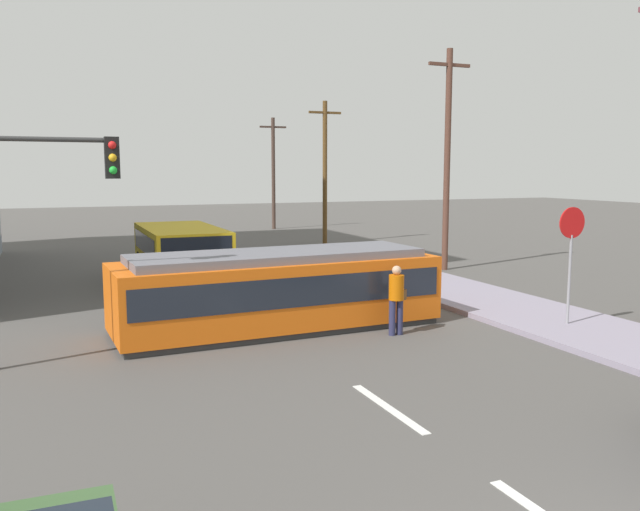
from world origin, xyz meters
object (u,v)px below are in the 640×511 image
Objects in this scene: utility_pole_mid at (447,157)px; traffic_light_mast at (43,201)px; utility_pole_far at (325,170)px; streetcar_tram at (278,289)px; stop_sign at (571,241)px; utility_pole_distant at (273,171)px; pedestrian_crossing at (397,296)px; city_bus at (181,250)px.

traffic_light_mast is at bearing -152.18° from utility_pole_mid.
utility_pole_far is (-0.71, 10.32, -0.50)m from utility_pole_mid.
streetcar_tram is 11.83m from utility_pole_mid.
traffic_light_mast reaches higher than stop_sign.
stop_sign is at bearing -95.58° from utility_pole_far.
utility_pole_mid is at bearing 27.82° from traffic_light_mast.
streetcar_tram is at bearing -108.55° from utility_pole_distant.
pedestrian_crossing is 28.72m from utility_pole_distant.
streetcar_tram is at bearing -116.71° from utility_pole_far.
utility_pole_far is at bearing 63.29° from streetcar_tram.
utility_pole_distant reaches higher than city_bus.
utility_pole_distant reaches higher than stop_sign.
traffic_light_mast is (-11.81, 1.77, 1.11)m from stop_sign.
city_bus is 0.76× the size of utility_pole_distant.
pedestrian_crossing is (2.39, -1.68, -0.05)m from streetcar_tram.
utility_pole_far is (13.74, 17.95, 0.61)m from traffic_light_mast.
utility_pole_mid is at bearing -7.94° from city_bus.
utility_pole_distant is at bearing 85.64° from stop_sign.
pedestrian_crossing is 0.22× the size of utility_pole_far.
streetcar_tram is 0.95× the size of utility_pole_mid.
pedestrian_crossing is 11.26m from utility_pole_mid.
utility_pole_distant is (8.78, 26.17, 2.82)m from streetcar_tram.
utility_pole_mid reaches higher than pedestrian_crossing.
utility_pole_distant is (-0.43, 19.59, -0.60)m from utility_pole_mid.
city_bus is at bearing -117.90° from utility_pole_distant.
stop_sign is 0.34× the size of utility_pole_mid.
city_bus is (-0.85, 7.98, 0.10)m from streetcar_tram.
pedestrian_crossing is at bearing -102.94° from utility_pole_distant.
utility_pole_distant reaches higher than pedestrian_crossing.
traffic_light_mast is at bearing 175.26° from pedestrian_crossing.
utility_pole_far reaches higher than stop_sign.
utility_pole_mid reaches higher than streetcar_tram.
utility_pole_mid is at bearing 35.53° from streetcar_tram.
utility_pole_far is (6.12, 18.58, 2.97)m from pedestrian_crossing.
utility_pole_distant is (0.28, 9.27, -0.10)m from utility_pole_far.
traffic_light_mast is 0.56× the size of utility_pole_mid.
utility_pole_mid reaches higher than city_bus.
utility_pole_distant is at bearing 62.10° from city_bus.
streetcar_tram is 2.79× the size of stop_sign.
utility_pole_far is 9.28m from utility_pole_distant.
traffic_light_mast is 0.63× the size of utility_pole_far.
streetcar_tram is 7.25m from stop_sign.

